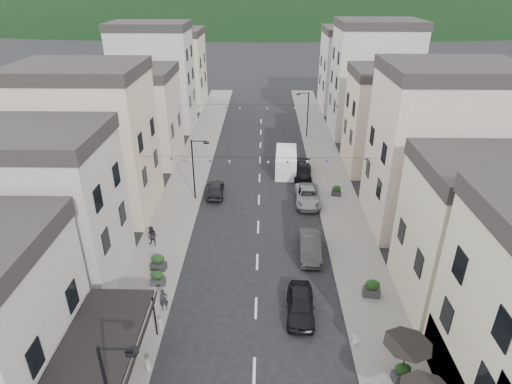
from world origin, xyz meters
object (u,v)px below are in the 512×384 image
(pedestrian_a, at_px, (164,300))
(delivery_van, at_px, (286,161))
(parked_car_b, at_px, (310,246))
(parked_car_e, at_px, (215,189))
(parked_car_a, at_px, (301,305))
(parked_car_c, at_px, (308,196))
(parked_car_d, at_px, (303,171))
(pedestrian_b, at_px, (152,236))

(pedestrian_a, bearing_deg, delivery_van, 47.65)
(parked_car_b, relative_size, parked_car_e, 1.10)
(parked_car_a, relative_size, parked_car_b, 0.95)
(parked_car_c, relative_size, parked_car_d, 1.13)
(parked_car_a, relative_size, delivery_van, 0.76)
(parked_car_c, bearing_deg, parked_car_a, -95.31)
(delivery_van, relative_size, pedestrian_b, 3.39)
(pedestrian_a, bearing_deg, parked_car_a, -21.73)
(parked_car_b, xyz_separation_m, delivery_van, (-1.16, 15.62, 0.55))
(parked_car_d, bearing_deg, parked_car_b, -87.80)
(parked_car_a, height_order, pedestrian_a, pedestrian_a)
(parked_car_e, xyz_separation_m, pedestrian_b, (-4.00, -8.95, 0.26))
(parked_car_c, bearing_deg, pedestrian_a, -123.42)
(delivery_van, bearing_deg, pedestrian_b, -124.00)
(parked_car_d, xyz_separation_m, pedestrian_a, (-10.40, -20.77, 0.24))
(delivery_van, bearing_deg, parked_car_b, -82.77)
(parked_car_c, relative_size, pedestrian_a, 3.26)
(parked_car_c, relative_size, delivery_van, 0.89)
(parked_car_b, xyz_separation_m, parked_car_d, (0.60, 14.41, -0.10))
(parked_car_b, xyz_separation_m, parked_car_c, (0.60, 8.52, -0.05))
(parked_car_d, relative_size, delivery_van, 0.79)
(parked_car_c, distance_m, pedestrian_b, 14.94)
(parked_car_c, xyz_separation_m, pedestrian_b, (-12.85, -7.62, 0.26))
(parked_car_a, bearing_deg, parked_car_d, 87.93)
(parked_car_c, xyz_separation_m, pedestrian_a, (-10.40, -14.88, 0.19))
(parked_car_e, distance_m, delivery_van, 9.17)
(parked_car_b, distance_m, parked_car_c, 8.54)
(parked_car_d, height_order, delivery_van, delivery_van)
(parked_car_b, distance_m, pedestrian_a, 11.69)
(parked_car_a, distance_m, parked_car_b, 6.60)
(parked_car_a, relative_size, pedestrian_a, 2.80)
(parked_car_d, bearing_deg, parked_car_e, -148.15)
(pedestrian_a, distance_m, pedestrian_b, 7.66)
(parked_car_e, relative_size, pedestrian_b, 2.45)
(parked_car_d, distance_m, pedestrian_a, 23.23)
(parked_car_e, bearing_deg, parked_car_a, 110.32)
(parked_car_e, xyz_separation_m, pedestrian_a, (-1.55, -16.20, 0.19))
(parked_car_e, bearing_deg, parked_car_c, 168.47)
(parked_car_a, distance_m, parked_car_c, 15.12)
(parked_car_d, relative_size, pedestrian_b, 2.66)
(parked_car_c, bearing_deg, delivery_van, 105.41)
(parked_car_b, height_order, pedestrian_b, pedestrian_b)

